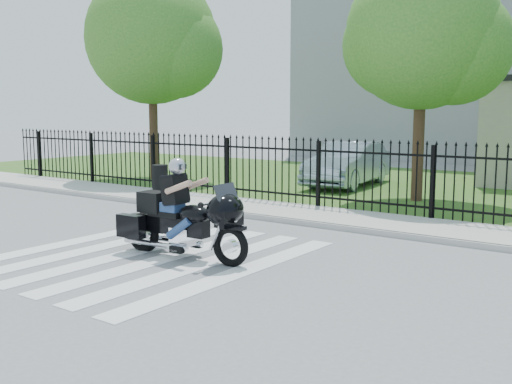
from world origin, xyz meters
The scene contains 12 objects.
ground centered at (0.00, 0.00, 0.00)m, with size 120.00×120.00×0.00m, color slate.
crosswalk centered at (0.00, 0.00, 0.01)m, with size 5.00×5.50×0.01m, color silver, non-canonical shape.
sidewalk centered at (0.00, 5.00, 0.06)m, with size 40.00×2.00×0.12m, color #ADAAA3.
curb centered at (0.00, 4.00, 0.06)m, with size 40.00×0.12×0.12m, color #ADAAA3.
grass_strip centered at (0.00, 12.00, 0.01)m, with size 40.00×12.00×0.02m, color #315D20.
iron_fence centered at (0.00, 6.00, 0.90)m, with size 26.00×0.04×1.80m.
tree_left centered at (-8.50, 8.50, 5.17)m, with size 4.80×4.80×7.58m.
tree_mid centered at (1.50, 9.00, 4.67)m, with size 4.20×4.20×6.78m.
building_tall centered at (-3.00, 26.00, 6.00)m, with size 15.00×10.00×12.00m, color gray.
motorcycle_rider centered at (0.55, 0.22, 0.74)m, with size 2.72×0.87×1.80m.
parked_car centered at (-1.64, 10.82, 0.77)m, with size 1.58×4.53×1.49m, color #96A8BD.
litter_bin centered at (-4.01, 4.30, 0.61)m, with size 0.43×0.43×0.98m, color black.
Camera 1 is at (7.69, -7.38, 2.59)m, focal length 42.00 mm.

